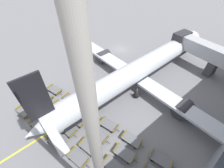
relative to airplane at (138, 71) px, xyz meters
name	(u,v)px	position (x,y,z in m)	size (l,w,h in m)	color
ground_plane	(120,49)	(-12.41, 6.23, -2.97)	(500.00, 500.00, 0.00)	gray
airplane	(138,71)	(0.00, 0.00, 0.00)	(41.27, 45.44, 11.90)	silver
fuel_tanker_primary	(69,24)	(-35.18, 2.51, -1.70)	(8.11, 4.98, 3.05)	yellow
baggage_dolly_row_near_col_a	(24,111)	(-6.71, -21.25, -2.49)	(3.66, 2.31, 0.92)	slate
baggage_dolly_row_near_col_b	(38,124)	(-2.56, -20.29, -2.49)	(3.66, 2.33, 0.92)	slate
baggage_dolly_row_near_col_c	(56,141)	(1.92, -19.28, -2.49)	(3.67, 2.27, 0.92)	slate
baggage_dolly_row_near_col_d	(78,158)	(6.08, -17.95, -2.49)	(3.67, 2.27, 0.92)	slate
baggage_dolly_row_mid_a_col_a	(35,104)	(-7.34, -19.29, -2.49)	(3.66, 2.34, 0.92)	slate
baggage_dolly_row_mid_a_col_b	(50,116)	(-3.01, -18.21, -2.49)	(3.67, 2.26, 0.92)	slate
baggage_dolly_row_mid_a_col_c	(68,129)	(1.27, -17.00, -2.49)	(3.67, 2.11, 0.92)	slate
baggage_dolly_row_mid_a_col_d	(89,147)	(5.73, -15.97, -2.49)	(3.67, 2.23, 0.92)	slate
baggage_dolly_row_mid_a_col_e	(114,166)	(9.97, -14.91, -2.49)	(3.67, 2.15, 0.92)	slate
baggage_dolly_row_mid_b_col_a	(46,96)	(-7.86, -16.94, -2.49)	(3.67, 2.16, 0.92)	slate
baggage_dolly_row_mid_b_col_b	(60,107)	(-3.69, -15.98, -2.49)	(3.67, 2.19, 0.92)	slate
baggage_dolly_row_mid_b_col_c	(79,120)	(0.83, -14.87, -2.49)	(3.67, 2.11, 0.92)	slate
baggage_dolly_row_mid_b_col_d	(99,135)	(5.17, -13.84, -2.49)	(3.67, 2.17, 0.92)	slate
baggage_dolly_row_mid_b_col_e	(124,153)	(9.63, -12.68, -2.49)	(3.66, 2.30, 0.92)	slate
baggage_dolly_row_far_col_a	(55,90)	(-8.37, -14.95, -2.49)	(3.67, 2.30, 0.92)	slate
baggage_dolly_row_far_col_b	(71,99)	(-4.09, -13.66, -2.49)	(3.67, 2.11, 0.92)	slate
baggage_dolly_row_far_col_c	(88,111)	(0.27, -12.72, -2.49)	(3.67, 2.12, 0.92)	slate
baggage_dolly_row_far_col_d	(109,125)	(4.71, -11.52, -2.49)	(3.66, 2.32, 0.92)	slate
baggage_dolly_row_far_col_e	(132,139)	(8.81, -10.46, -2.49)	(3.67, 2.24, 0.92)	slate
baggage_dolly_row_far_col_f	(161,159)	(13.35, -9.42, -2.49)	(3.67, 2.30, 0.92)	slate
apron_light_mast	(95,141)	(12.05, -18.00, 11.87)	(2.00, 0.75, 27.29)	#ADA89E
stand_guidance_stripe	(99,101)	(-0.72, -9.62, -2.96)	(1.11, 36.78, 0.01)	yellow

